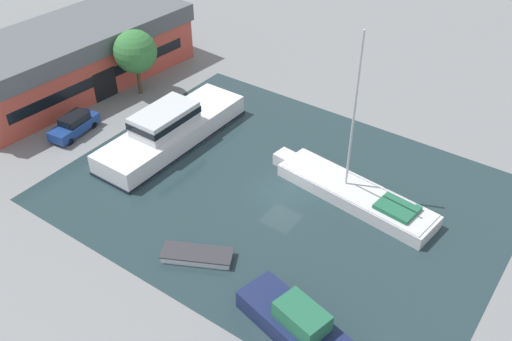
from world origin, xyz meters
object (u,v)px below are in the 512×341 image
Objects in this scene: sailboat_moored at (354,193)px; small_dinghy at (197,255)px; warehouse_building at (73,56)px; parked_car at (74,125)px; cabin_boat at (297,324)px; motor_cruiser at (171,130)px; quay_tree_near_building at (135,52)px.

small_dinghy is at bearing 160.90° from sailboat_moored.
parked_car is (-5.97, -6.66, -1.96)m from warehouse_building.
sailboat_moored is 12.50m from cabin_boat.
warehouse_building is 14.37m from motor_cruiser.
quay_tree_near_building is 0.46× the size of sailboat_moored.
motor_cruiser is at bearing -95.18° from warehouse_building.
parked_car is 0.35× the size of sailboat_moored.
motor_cruiser is 1.86× the size of cabin_boat.
sailboat_moored reaches higher than cabin_boat.
sailboat_moored is at bearing -95.81° from quay_tree_near_building.
quay_tree_near_building is at bearing -66.57° from warehouse_building.
motor_cruiser is at bearing -119.54° from quay_tree_near_building.
warehouse_building is 1.78× the size of sailboat_moored.
sailboat_moored is at bearing 127.05° from small_dinghy.
warehouse_building is 34.69m from cabin_boat.
cabin_boat reaches higher than parked_car.
small_dinghy is (-5.17, -17.53, -0.57)m from parked_car.
parked_car is (-8.11, -0.50, -3.30)m from quay_tree_near_building.
small_dinghy is at bearing -110.45° from warehouse_building.
quay_tree_near_building is at bearing -93.49° from parked_car.
quay_tree_near_building is 23.73m from sailboat_moored.
parked_car is at bearing -127.60° from warehouse_building.
cabin_boat reaches higher than small_dinghy.
sailboat_moored reaches higher than small_dinghy.
sailboat_moored is 2.82× the size of small_dinghy.
quay_tree_near_building is 30.12m from cabin_boat.
small_dinghy is at bearing 139.32° from motor_cruiser.
cabin_boat is at bearing -106.70° from warehouse_building.
motor_cruiser is 20.84m from cabin_boat.
quay_tree_near_building is at bearing 74.29° from cabin_boat.
motor_cruiser is (-2.35, -14.08, -1.60)m from warehouse_building.
sailboat_moored is at bearing 26.44° from cabin_boat.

